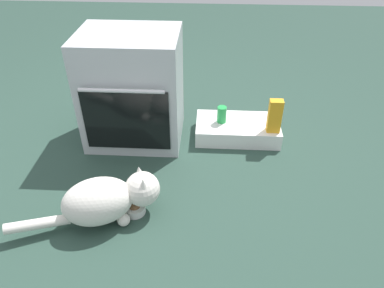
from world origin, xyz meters
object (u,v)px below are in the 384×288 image
object	(u,v)px
pantry_cabinet	(237,129)
food_bowl	(135,209)
oven	(133,89)
juice_carton	(275,116)
soda_can	(222,115)
cat	(107,199)

from	to	relation	value
pantry_cabinet	food_bowl	xyz separation A→B (m)	(-0.61, -0.80, -0.03)
oven	juice_carton	distance (m)	0.98
juice_carton	soda_can	world-z (taller)	juice_carton
food_bowl	soda_can	size ratio (longest dim) A/B	1.01
food_bowl	cat	world-z (taller)	cat
food_bowl	juice_carton	bearing A→B (deg)	39.62
oven	juice_carton	xyz separation A→B (m)	(0.97, -0.07, -0.14)
pantry_cabinet	cat	xyz separation A→B (m)	(-0.74, -0.85, 0.09)
cat	oven	bearing A→B (deg)	68.10
oven	pantry_cabinet	size ratio (longest dim) A/B	1.28
pantry_cabinet	cat	world-z (taller)	cat
pantry_cabinet	food_bowl	world-z (taller)	pantry_cabinet
juice_carton	soda_can	size ratio (longest dim) A/B	2.00
oven	cat	world-z (taller)	oven
food_bowl	cat	bearing A→B (deg)	-158.50
pantry_cabinet	juice_carton	bearing A→B (deg)	-22.26
food_bowl	cat	size ratio (longest dim) A/B	0.15
pantry_cabinet	cat	size ratio (longest dim) A/B	0.77
oven	pantry_cabinet	xyz separation A→B (m)	(0.74, 0.03, -0.32)
oven	soda_can	world-z (taller)	oven
soda_can	cat	bearing A→B (deg)	-126.15
oven	food_bowl	distance (m)	0.85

